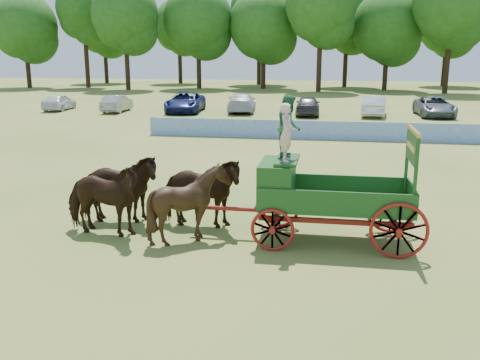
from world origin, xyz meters
name	(u,v)px	position (x,y,z in m)	size (l,w,h in m)	color
horse_lead_left	(102,199)	(-9.41, 0.88, 1.01)	(1.09, 2.38, 2.01)	#321D0E
horse_lead_right	(118,189)	(-9.41, 1.98, 1.01)	(1.09, 2.38, 2.01)	#321D0E
horse_wheel_left	(190,203)	(-7.01, 0.88, 1.01)	(1.63, 1.83, 2.02)	#321D0E
horse_wheel_right	(200,193)	(-7.01, 1.98, 1.01)	(1.09, 2.38, 2.01)	#321D0E
farm_dray	(307,179)	(-4.05, 1.47, 1.63)	(6.00, 2.00, 3.74)	maroon
sponsor_banner	(377,132)	(-1.00, 18.00, 0.53)	(26.00, 0.08, 1.05)	#214BB5
parked_cars	(401,107)	(1.64, 30.01, 0.74)	(56.45, 6.67, 1.60)	silver
treeline	(328,16)	(-4.48, 60.08, 9.15)	(91.00, 24.14, 14.84)	#382314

